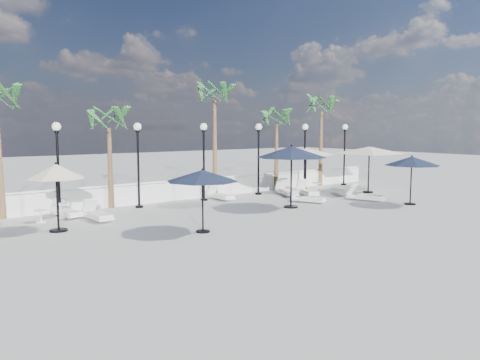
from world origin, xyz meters
TOP-DOWN VIEW (x-y plane):
  - ground at (0.00, 0.00)m, footprint 100.00×100.00m
  - balustrade at (0.00, 7.50)m, footprint 26.00×0.30m
  - lamppost_1 at (-7.00, 6.50)m, footprint 0.36×0.36m
  - lamppost_2 at (-3.50, 6.50)m, footprint 0.36×0.36m
  - lamppost_3 at (0.00, 6.50)m, footprint 0.36×0.36m
  - lamppost_4 at (3.50, 6.50)m, footprint 0.36×0.36m
  - lamppost_5 at (7.00, 6.50)m, footprint 0.36×0.36m
  - lamppost_6 at (10.50, 6.50)m, footprint 0.36×0.36m
  - palm_1 at (-4.50, 7.30)m, footprint 2.60×2.60m
  - palm_2 at (1.20, 7.30)m, footprint 2.60×2.60m
  - palm_3 at (5.50, 7.30)m, footprint 2.60×2.60m
  - palm_4 at (9.20, 7.30)m, footprint 2.60×2.60m
  - lounger_0 at (-6.85, 6.22)m, footprint 0.87×1.83m
  - lounger_1 at (-6.07, 4.82)m, footprint 0.69×1.87m
  - lounger_3 at (0.79, 6.22)m, footprint 0.60×1.78m
  - lounger_4 at (5.35, 4.64)m, footprint 1.26×1.99m
  - lounger_5 at (3.65, 2.87)m, footprint 1.13×1.71m
  - lounger_6 at (6.34, 1.57)m, footprint 1.11×1.94m
  - lounger_7 at (4.52, 5.36)m, footprint 1.34×2.10m
  - side_table_0 at (-7.08, 6.20)m, footprint 0.59×0.59m
  - side_table_1 at (-7.95, 5.69)m, footprint 0.49×0.49m
  - side_table_2 at (6.70, 5.23)m, footprint 0.54×0.54m
  - parasol_navy_left at (-3.91, 0.50)m, footprint 2.53×2.53m
  - parasol_navy_mid at (2.01, 2.35)m, footprint 3.19×3.19m
  - parasol_navy_right at (7.09, -0.44)m, footprint 2.60×2.60m
  - parasol_cream_sq_a at (8.85, 3.34)m, footprint 5.62×5.62m
  - parasol_cream_sq_b at (6.81, 6.20)m, footprint 5.21×5.21m
  - parasol_cream_small at (-7.87, 3.67)m, footprint 1.98×1.98m

SIDE VIEW (x-z plane):
  - ground at x=0.00m, z-range 0.00..0.00m
  - lounger_5 at x=3.65m, z-range -0.10..0.51m
  - lounger_0 at x=-6.85m, z-range -0.11..0.55m
  - lounger_3 at x=0.79m, z-range -0.11..0.56m
  - lounger_1 at x=-6.07m, z-range -0.11..0.58m
  - lounger_6 at x=6.34m, z-range -0.11..0.58m
  - lounger_4 at x=5.35m, z-range -0.12..0.59m
  - lounger_7 at x=4.52m, z-range -0.12..0.63m
  - side_table_1 at x=-7.95m, z-range 0.05..0.52m
  - side_table_2 at x=6.70m, z-range 0.05..0.58m
  - side_table_0 at x=-7.08m, z-range 0.06..0.63m
  - balustrade at x=0.00m, z-range -0.04..0.97m
  - parasol_navy_left at x=-3.91m, z-range 0.85..3.08m
  - parasol_navy_right at x=7.09m, z-range 0.88..3.22m
  - parasol_cream_small at x=-7.87m, z-range 0.86..3.29m
  - parasol_cream_sq_b at x=6.81m, z-range 1.11..3.72m
  - lamppost_1 at x=-7.00m, z-range 0.57..4.41m
  - lamppost_2 at x=-3.50m, z-range 0.57..4.41m
  - lamppost_3 at x=0.00m, z-range 0.57..4.41m
  - lamppost_4 at x=3.50m, z-range 0.57..4.41m
  - lamppost_5 at x=7.00m, z-range 0.57..4.41m
  - lamppost_6 at x=10.50m, z-range 0.57..4.41m
  - parasol_navy_mid at x=2.01m, z-range 1.08..3.95m
  - parasol_cream_sq_a at x=8.85m, z-range 1.17..3.93m
  - palm_1 at x=-4.50m, z-range 1.40..6.10m
  - palm_3 at x=5.50m, z-range 1.50..6.40m
  - palm_4 at x=9.20m, z-range 1.88..7.58m
  - palm_2 at x=1.20m, z-range 2.07..8.17m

